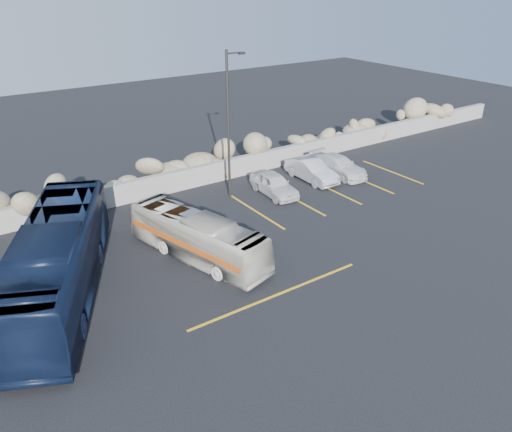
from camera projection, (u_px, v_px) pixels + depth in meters
ground at (301, 289)px, 20.00m from camera, size 90.00×90.00×0.00m
seawall at (170, 182)px, 28.66m from camera, size 60.00×0.40×1.20m
riprap_pile at (160, 165)px, 29.25m from camera, size 54.00×2.80×2.60m
parking_lines at (303, 212)px, 26.49m from camera, size 18.16×9.36×0.01m
lamppost at (229, 122)px, 26.49m from camera, size 1.14×0.18×8.00m
vintage_bus at (197, 237)px, 21.78m from camera, size 3.62×7.55×2.05m
tour_coach at (57, 261)px, 19.02m from camera, size 6.90×10.91×3.02m
car_a at (274, 184)px, 28.37m from camera, size 1.69×3.72×1.24m
car_b at (311, 170)px, 30.31m from camera, size 1.40×3.88×1.27m
car_c at (338, 166)px, 31.17m from camera, size 1.88×4.19×1.19m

